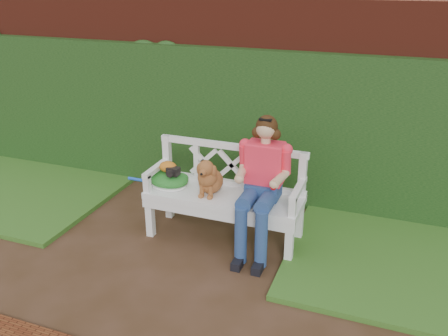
% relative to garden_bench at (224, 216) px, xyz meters
% --- Properties ---
extents(ground, '(60.00, 60.00, 0.00)m').
position_rel_garden_bench_xyz_m(ground, '(-0.44, -0.70, -0.24)').
color(ground, '#382413').
extents(brick_wall, '(10.00, 0.30, 2.20)m').
position_rel_garden_bench_xyz_m(brick_wall, '(-0.44, 1.20, 0.86)').
color(brick_wall, maroon).
rests_on(brick_wall, ground).
extents(ivy_hedge, '(10.00, 0.18, 1.70)m').
position_rel_garden_bench_xyz_m(ivy_hedge, '(-0.44, 0.98, 0.61)').
color(ivy_hedge, '#315920').
rests_on(ivy_hedge, ground).
extents(grass_left, '(2.60, 2.00, 0.05)m').
position_rel_garden_bench_xyz_m(grass_left, '(-2.84, 0.20, -0.21)').
color(grass_left, '#2B5D1C').
rests_on(grass_left, ground).
extents(grass_right, '(2.60, 2.00, 0.05)m').
position_rel_garden_bench_xyz_m(grass_right, '(1.96, 0.20, -0.21)').
color(grass_right, '#2B5D1C').
rests_on(grass_right, ground).
extents(garden_bench, '(1.59, 0.62, 0.48)m').
position_rel_garden_bench_xyz_m(garden_bench, '(0.00, 0.00, 0.00)').
color(garden_bench, white).
rests_on(garden_bench, ground).
extents(seated_woman, '(0.73, 0.82, 1.21)m').
position_rel_garden_bench_xyz_m(seated_woman, '(0.39, -0.02, 0.36)').
color(seated_woman, '#CE4D62').
rests_on(seated_woman, ground).
extents(dog, '(0.36, 0.41, 0.38)m').
position_rel_garden_bench_xyz_m(dog, '(-0.13, -0.03, 0.43)').
color(dog, '#A26445').
rests_on(dog, garden_bench).
extents(tennis_racket, '(0.72, 0.46, 0.03)m').
position_rel_garden_bench_xyz_m(tennis_racket, '(-0.60, -0.02, 0.26)').
color(tennis_racket, beige).
rests_on(tennis_racket, garden_bench).
extents(green_bag, '(0.46, 0.39, 0.14)m').
position_rel_garden_bench_xyz_m(green_bag, '(-0.58, -0.00, 0.31)').
color(green_bag, green).
rests_on(green_bag, garden_bench).
extents(camera_item, '(0.12, 0.09, 0.08)m').
position_rel_garden_bench_xyz_m(camera_item, '(-0.51, -0.03, 0.42)').
color(camera_item, black).
rests_on(camera_item, green_bag).
extents(baseball_glove, '(0.21, 0.18, 0.11)m').
position_rel_garden_bench_xyz_m(baseball_glove, '(-0.59, 0.01, 0.43)').
color(baseball_glove, '#C26B1A').
rests_on(baseball_glove, green_bag).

